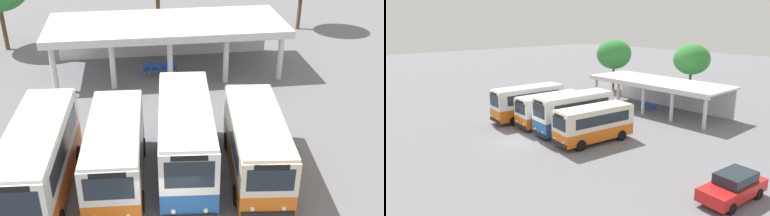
{
  "view_description": "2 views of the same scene",
  "coord_description": "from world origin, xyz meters",
  "views": [
    {
      "loc": [
        -0.88,
        -12.38,
        12.78
      ],
      "look_at": [
        1.76,
        7.81,
        1.81
      ],
      "focal_mm": 43.26,
      "sensor_mm": 36.0,
      "label": 1
    },
    {
      "loc": [
        23.92,
        -14.48,
        9.78
      ],
      "look_at": [
        -0.75,
        7.01,
        1.53
      ],
      "focal_mm": 32.57,
      "sensor_mm": 36.0,
      "label": 2
    }
  ],
  "objects": [
    {
      "name": "terminal_canopy",
      "position": [
        1.24,
        17.55,
        2.65
      ],
      "size": [
        15.59,
        6.01,
        3.4
      ],
      "color": "silver",
      "rests_on": "ground"
    },
    {
      "name": "waiting_chair_fourth_seat",
      "position": [
        1.6,
        16.08,
        0.52
      ],
      "size": [
        0.44,
        0.44,
        0.86
      ],
      "color": "slate",
      "rests_on": "ground"
    },
    {
      "name": "roadside_tree_behind_canopy",
      "position": [
        1.12,
        23.64,
        5.2
      ],
      "size": [
        4.36,
        4.36,
        7.07
      ],
      "color": "brown",
      "rests_on": "ground"
    },
    {
      "name": "roadside_tree_west_of_canopy",
      "position": [
        -10.5,
        22.33,
        5.09
      ],
      "size": [
        4.97,
        4.97,
        7.22
      ],
      "color": "brown",
      "rests_on": "ground"
    },
    {
      "name": "waiting_chair_end_by_column",
      "position": [
        -0.21,
        16.04,
        0.52
      ],
      "size": [
        0.44,
        0.44,
        0.86
      ],
      "color": "slate",
      "rests_on": "ground"
    },
    {
      "name": "city_bus_fourth_amber",
      "position": [
        4.2,
        4.42,
        1.67
      ],
      "size": [
        2.91,
        7.01,
        2.99
      ],
      "color": "black",
      "rests_on": "ground"
    },
    {
      "name": "city_bus_middle_cream",
      "position": [
        1.1,
        4.94,
        1.93
      ],
      "size": [
        2.86,
        7.52,
        3.51
      ],
      "color": "black",
      "rests_on": "ground"
    },
    {
      "name": "city_bus_second_in_row",
      "position": [
        -2.0,
        4.64,
        1.67
      ],
      "size": [
        2.66,
        6.79,
        3.0
      ],
      "color": "black",
      "rests_on": "ground"
    },
    {
      "name": "waiting_chair_middle_seat",
      "position": [
        0.99,
        16.09,
        0.52
      ],
      "size": [
        0.44,
        0.44,
        0.86
      ],
      "color": "slate",
      "rests_on": "ground"
    },
    {
      "name": "waiting_chair_second_from_end",
      "position": [
        0.39,
        16.04,
        0.52
      ],
      "size": [
        0.44,
        0.44,
        0.86
      ],
      "color": "slate",
      "rests_on": "ground"
    },
    {
      "name": "city_bus_nearest_orange",
      "position": [
        -5.1,
        4.13,
        1.85
      ],
      "size": [
        2.62,
        7.49,
        3.37
      ],
      "color": "black",
      "rests_on": "ground"
    },
    {
      "name": "ground_plane",
      "position": [
        0.0,
        0.0,
        0.0
      ],
      "size": [
        180.0,
        180.0,
        0.0
      ],
      "primitive_type": "plane",
      "color": "slate"
    },
    {
      "name": "parked_car_flank",
      "position": [
        16.26,
        3.64,
        0.83
      ],
      "size": [
        2.15,
        4.54,
        1.62
      ],
      "color": "black",
      "rests_on": "ground"
    }
  ]
}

